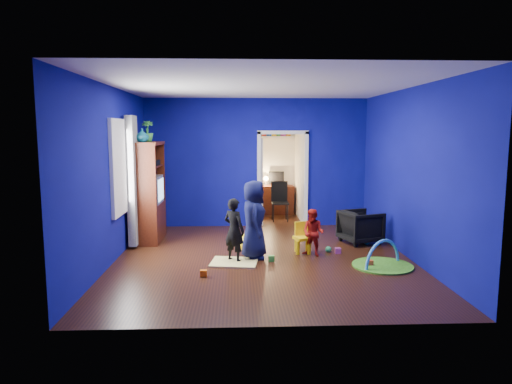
{
  "coord_description": "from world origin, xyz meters",
  "views": [
    {
      "loc": [
        -0.44,
        -7.58,
        2.16
      ],
      "look_at": [
        -0.11,
        0.4,
        1.1
      ],
      "focal_mm": 32.0,
      "sensor_mm": 36.0,
      "label": 1
    }
  ],
  "objects_px": {
    "kid_chair": "(303,239)",
    "child_navy": "(254,220)",
    "study_desk": "(277,200)",
    "tv_armoire": "(147,192)",
    "folding_chair": "(280,202)",
    "child_black": "(234,230)",
    "toddler_red": "(313,233)",
    "armchair": "(361,227)",
    "play_mat": "(382,266)",
    "hopper_ball": "(251,243)",
    "crt_tv": "(149,190)",
    "vase": "(142,135)"
  },
  "relations": [
    {
      "from": "tv_armoire",
      "to": "child_navy",
      "type": "bearing_deg",
      "value": -33.94
    },
    {
      "from": "armchair",
      "to": "play_mat",
      "type": "relative_size",
      "value": 0.73
    },
    {
      "from": "crt_tv",
      "to": "armchair",
      "type": "bearing_deg",
      "value": -5.42
    },
    {
      "from": "toddler_red",
      "to": "folding_chair",
      "type": "height_order",
      "value": "folding_chair"
    },
    {
      "from": "toddler_red",
      "to": "study_desk",
      "type": "bearing_deg",
      "value": 127.75
    },
    {
      "from": "play_mat",
      "to": "crt_tv",
      "type": "bearing_deg",
      "value": 154.25
    },
    {
      "from": "vase",
      "to": "toddler_red",
      "type": "bearing_deg",
      "value": -17.67
    },
    {
      "from": "armchair",
      "to": "tv_armoire",
      "type": "xyz_separation_m",
      "value": [
        -4.18,
        0.39,
        0.66
      ]
    },
    {
      "from": "armchair",
      "to": "vase",
      "type": "bearing_deg",
      "value": 70.08
    },
    {
      "from": "kid_chair",
      "to": "folding_chair",
      "type": "relative_size",
      "value": 0.54
    },
    {
      "from": "armchair",
      "to": "child_navy",
      "type": "relative_size",
      "value": 0.52
    },
    {
      "from": "vase",
      "to": "kid_chair",
      "type": "height_order",
      "value": "vase"
    },
    {
      "from": "play_mat",
      "to": "folding_chair",
      "type": "bearing_deg",
      "value": 108.71
    },
    {
      "from": "kid_chair",
      "to": "child_navy",
      "type": "bearing_deg",
      "value": 179.57
    },
    {
      "from": "kid_chair",
      "to": "study_desk",
      "type": "xyz_separation_m",
      "value": [
        -0.13,
        3.92,
        0.12
      ]
    },
    {
      "from": "vase",
      "to": "folding_chair",
      "type": "relative_size",
      "value": 0.28
    },
    {
      "from": "hopper_ball",
      "to": "folding_chair",
      "type": "distance_m",
      "value": 3.13
    },
    {
      "from": "armchair",
      "to": "crt_tv",
      "type": "relative_size",
      "value": 1.01
    },
    {
      "from": "child_black",
      "to": "hopper_ball",
      "type": "height_order",
      "value": "child_black"
    },
    {
      "from": "study_desk",
      "to": "tv_armoire",
      "type": "bearing_deg",
      "value": -134.87
    },
    {
      "from": "tv_armoire",
      "to": "kid_chair",
      "type": "distance_m",
      "value": 3.23
    },
    {
      "from": "toddler_red",
      "to": "kid_chair",
      "type": "height_order",
      "value": "toddler_red"
    },
    {
      "from": "tv_armoire",
      "to": "child_black",
      "type": "bearing_deg",
      "value": -42.59
    },
    {
      "from": "child_navy",
      "to": "toddler_red",
      "type": "height_order",
      "value": "child_navy"
    },
    {
      "from": "study_desk",
      "to": "folding_chair",
      "type": "xyz_separation_m",
      "value": [
        0.0,
        -0.96,
        0.09
      ]
    },
    {
      "from": "folding_chair",
      "to": "crt_tv",
      "type": "bearing_deg",
      "value": -146.04
    },
    {
      "from": "child_black",
      "to": "play_mat",
      "type": "relative_size",
      "value": 1.11
    },
    {
      "from": "child_black",
      "to": "study_desk",
      "type": "distance_m",
      "value": 4.55
    },
    {
      "from": "tv_armoire",
      "to": "study_desk",
      "type": "height_order",
      "value": "tv_armoire"
    },
    {
      "from": "child_black",
      "to": "kid_chair",
      "type": "xyz_separation_m",
      "value": [
        1.22,
        0.5,
        -0.29
      ]
    },
    {
      "from": "child_black",
      "to": "child_navy",
      "type": "relative_size",
      "value": 0.8
    },
    {
      "from": "tv_armoire",
      "to": "study_desk",
      "type": "relative_size",
      "value": 2.23
    },
    {
      "from": "armchair",
      "to": "child_black",
      "type": "relative_size",
      "value": 0.66
    },
    {
      "from": "play_mat",
      "to": "toddler_red",
      "type": "bearing_deg",
      "value": 146.31
    },
    {
      "from": "child_black",
      "to": "crt_tv",
      "type": "xyz_separation_m",
      "value": [
        -1.69,
        1.59,
        0.48
      ]
    },
    {
      "from": "child_navy",
      "to": "folding_chair",
      "type": "xyz_separation_m",
      "value": [
        0.76,
        3.26,
        -0.21
      ]
    },
    {
      "from": "child_navy",
      "to": "study_desk",
      "type": "relative_size",
      "value": 1.53
    },
    {
      "from": "hopper_ball",
      "to": "child_navy",
      "type": "bearing_deg",
      "value": -78.69
    },
    {
      "from": "toddler_red",
      "to": "tv_armoire",
      "type": "bearing_deg",
      "value": -168.7
    },
    {
      "from": "tv_armoire",
      "to": "play_mat",
      "type": "distance_m",
      "value": 4.67
    },
    {
      "from": "crt_tv",
      "to": "play_mat",
      "type": "bearing_deg",
      "value": -25.75
    },
    {
      "from": "child_navy",
      "to": "toddler_red",
      "type": "relative_size",
      "value": 1.63
    },
    {
      "from": "child_black",
      "to": "child_navy",
      "type": "distance_m",
      "value": 0.41
    },
    {
      "from": "study_desk",
      "to": "child_navy",
      "type": "bearing_deg",
      "value": -100.15
    },
    {
      "from": "kid_chair",
      "to": "folding_chair",
      "type": "xyz_separation_m",
      "value": [
        -0.13,
        2.96,
        0.21
      ]
    },
    {
      "from": "toddler_red",
      "to": "crt_tv",
      "type": "relative_size",
      "value": 1.18
    },
    {
      "from": "hopper_ball",
      "to": "vase",
      "type": "bearing_deg",
      "value": 157.39
    },
    {
      "from": "toddler_red",
      "to": "hopper_ball",
      "type": "distance_m",
      "value": 1.12
    },
    {
      "from": "vase",
      "to": "kid_chair",
      "type": "relative_size",
      "value": 0.51
    },
    {
      "from": "vase",
      "to": "play_mat",
      "type": "distance_m",
      "value": 4.9
    }
  ]
}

